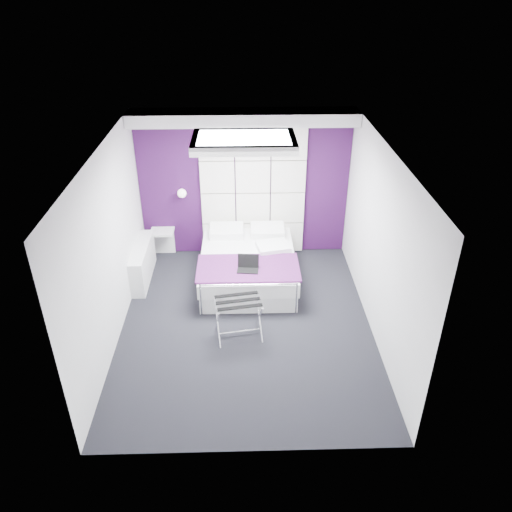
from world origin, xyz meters
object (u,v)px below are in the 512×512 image
(nightstand, at_px, (162,232))
(laptop, at_px, (248,266))
(bed, at_px, (248,266))
(wall_lamp, at_px, (182,192))
(radiator, at_px, (143,263))
(luggage_rack, at_px, (239,318))

(nightstand, xyz_separation_m, laptop, (1.49, -1.34, 0.09))
(bed, distance_m, nightstand, 1.72)
(wall_lamp, relative_size, radiator, 0.12)
(nightstand, bearing_deg, wall_lamp, 5.71)
(bed, relative_size, luggage_rack, 3.10)
(bed, height_order, nightstand, bed)
(laptop, bearing_deg, nightstand, 144.05)
(luggage_rack, bearing_deg, radiator, 126.04)
(wall_lamp, height_order, laptop, wall_lamp)
(nightstand, height_order, luggage_rack, luggage_rack)
(bed, relative_size, laptop, 5.91)
(bed, xyz_separation_m, nightstand, (-1.49, 0.83, 0.22))
(bed, bearing_deg, wall_lamp, 141.52)
(radiator, distance_m, laptop, 1.86)
(nightstand, relative_size, luggage_rack, 0.67)
(radiator, distance_m, luggage_rack, 2.21)
(radiator, height_order, luggage_rack, same)
(bed, xyz_separation_m, laptop, (-0.00, -0.51, 0.31))
(radiator, height_order, nightstand, radiator)
(laptop, bearing_deg, radiator, 166.35)
(wall_lamp, relative_size, laptop, 0.47)
(radiator, distance_m, bed, 1.73)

